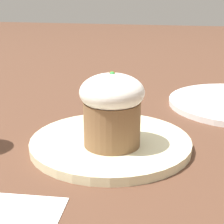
# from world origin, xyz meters

# --- Properties ---
(ground_plane) EXTENTS (4.00, 4.00, 0.00)m
(ground_plane) POSITION_xyz_m (0.00, 0.00, 0.00)
(ground_plane) COLOR #513323
(dessert_plate) EXTENTS (0.26, 0.26, 0.01)m
(dessert_plate) POSITION_xyz_m (0.00, 0.00, 0.01)
(dessert_plate) COLOR beige
(dessert_plate) RESTS_ON ground_plane
(carrot_cake) EXTENTS (0.10, 0.10, 0.12)m
(carrot_cake) POSITION_xyz_m (-0.02, -0.01, 0.07)
(carrot_cake) COLOR brown
(carrot_cake) RESTS_ON dessert_plate
(spoon) EXTENTS (0.11, 0.04, 0.01)m
(spoon) POSITION_xyz_m (0.03, 0.00, 0.02)
(spoon) COLOR #B7B7BC
(spoon) RESTS_ON dessert_plate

